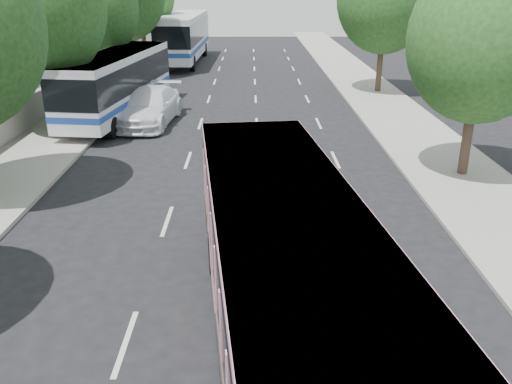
{
  "coord_description": "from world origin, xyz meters",
  "views": [
    {
      "loc": [
        0.71,
        -11.25,
        7.02
      ],
      "look_at": [
        0.84,
        2.38,
        1.6
      ],
      "focal_mm": 38.0,
      "sensor_mm": 36.0,
      "label": 1
    }
  ],
  "objects_px": {
    "white_pickup": "(149,107)",
    "pink_taxi": "(249,208)",
    "tour_coach_front": "(117,79)",
    "pink_bus": "(282,254)",
    "tour_coach_rear": "(184,34)"
  },
  "relations": [
    {
      "from": "white_pickup",
      "to": "pink_taxi",
      "type": "bearing_deg",
      "value": -62.5
    },
    {
      "from": "white_pickup",
      "to": "tour_coach_front",
      "type": "xyz_separation_m",
      "value": [
        -1.81,
        1.26,
        1.16
      ]
    },
    {
      "from": "pink_bus",
      "to": "tour_coach_front",
      "type": "relative_size",
      "value": 0.93
    },
    {
      "from": "tour_coach_front",
      "to": "pink_taxi",
      "type": "bearing_deg",
      "value": -56.33
    },
    {
      "from": "tour_coach_front",
      "to": "tour_coach_rear",
      "type": "height_order",
      "value": "tour_coach_rear"
    },
    {
      "from": "pink_taxi",
      "to": "white_pickup",
      "type": "bearing_deg",
      "value": 113.06
    },
    {
      "from": "pink_bus",
      "to": "pink_taxi",
      "type": "distance_m",
      "value": 5.67
    },
    {
      "from": "white_pickup",
      "to": "tour_coach_rear",
      "type": "height_order",
      "value": "tour_coach_rear"
    },
    {
      "from": "pink_bus",
      "to": "white_pickup",
      "type": "relative_size",
      "value": 1.77
    },
    {
      "from": "pink_taxi",
      "to": "tour_coach_front",
      "type": "xyz_separation_m",
      "value": [
        -6.93,
        13.95,
        1.34
      ]
    },
    {
      "from": "tour_coach_rear",
      "to": "white_pickup",
      "type": "bearing_deg",
      "value": -86.9
    },
    {
      "from": "pink_bus",
      "to": "pink_taxi",
      "type": "height_order",
      "value": "pink_bus"
    },
    {
      "from": "tour_coach_front",
      "to": "white_pickup",
      "type": "bearing_deg",
      "value": -27.49
    },
    {
      "from": "white_pickup",
      "to": "tour_coach_front",
      "type": "bearing_deg",
      "value": 150.81
    },
    {
      "from": "tour_coach_front",
      "to": "tour_coach_rear",
      "type": "relative_size",
      "value": 0.85
    }
  ]
}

